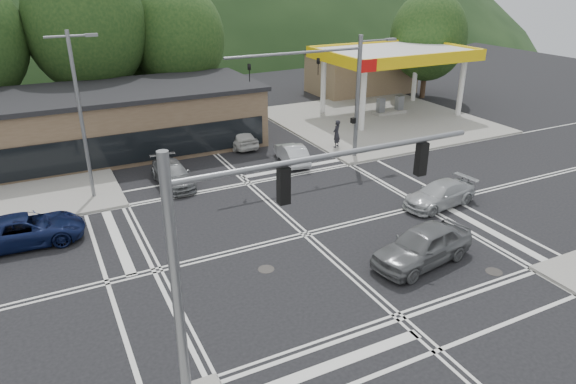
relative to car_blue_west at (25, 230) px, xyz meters
name	(u,v)px	position (x,y,z in m)	size (l,w,h in m)	color
ground	(306,234)	(11.95, -5.00, -0.71)	(120.00, 120.00, 0.00)	black
sidewalk_ne	(377,120)	(26.95, 10.00, -0.64)	(16.00, 16.00, 0.15)	gray
gas_station_canopy	(394,56)	(28.94, 10.99, 4.33)	(12.32, 8.34, 5.75)	silver
convenience_store	(361,73)	(31.95, 20.00, 1.19)	(10.00, 6.00, 3.80)	#846B4F
commercial_row	(81,126)	(3.95, 12.00, 1.29)	(24.00, 8.00, 4.00)	brown
hill_north	(82,36)	(11.95, 85.00, -0.71)	(252.00, 126.00, 140.00)	black
tree_n_b	(86,26)	(5.95, 19.00, 7.08)	(9.00, 9.00, 12.98)	#382619
tree_n_c	(178,38)	(12.95, 19.00, 5.78)	(7.60, 7.60, 10.87)	#382619
tree_n_e	(131,27)	(9.95, 23.00, 6.43)	(8.40, 8.40, 11.98)	#382619
tree_ne	(428,37)	(35.95, 15.00, 5.13)	(7.20, 7.20, 9.99)	#382619
streetlight_nw	(81,109)	(3.51, 4.00, 4.34)	(2.50, 0.25, 9.00)	slate
signal_mast_ne	(342,84)	(18.90, 3.20, 4.36)	(11.65, 0.30, 8.00)	slate
signal_mast_sw	(243,246)	(5.56, -13.20, 4.41)	(9.14, 0.28, 8.00)	slate
car_blue_west	(25,230)	(0.00, 0.00, 0.00)	(2.37, 5.13, 1.43)	#0E173F
car_grey_center	(423,245)	(15.21, -9.50, 0.12)	(1.98, 4.91, 1.67)	slate
car_silver_east	(440,194)	(19.95, -5.30, -0.07)	(1.79, 4.41, 1.28)	#AAAEB2
car_queue_a	(292,153)	(15.89, 4.17, -0.07)	(1.36, 3.91, 1.29)	silver
car_queue_b	(237,137)	(13.95, 9.00, 0.00)	(1.69, 4.19, 1.43)	silver
car_northbound	(172,174)	(7.92, 4.00, -0.06)	(1.84, 4.53, 1.31)	slate
pedestrian	(337,134)	(19.97, 5.26, 0.41)	(0.71, 0.47, 1.95)	black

